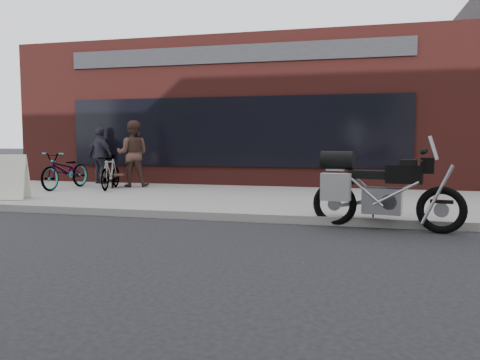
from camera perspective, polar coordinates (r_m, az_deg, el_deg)
name	(u,v)px	position (r m, az deg, el deg)	size (l,w,h in m)	color
ground	(191,296)	(4.60, -5.99, -13.89)	(120.00, 120.00, 0.00)	black
near_sidewalk	(290,198)	(11.28, 6.12, -2.23)	(44.00, 6.00, 0.15)	gray
storefront	(264,120)	(18.43, 2.90, 7.36)	(14.00, 10.07, 4.50)	#58201C
motorcycle	(376,189)	(8.05, 16.21, -1.04)	(2.43, 0.86, 1.55)	black
bicycle_front	(66,170)	(13.47, -20.46, 1.10)	(0.66, 1.89, 0.99)	gray
bicycle_rear	(111,172)	(12.96, -15.51, 0.92)	(0.43, 1.53, 0.92)	gray
sandwich_sign	(13,177)	(11.64, -25.99, 0.36)	(0.77, 0.74, 1.00)	white
cafe_table	(112,175)	(13.36, -15.31, 0.57)	(0.66, 0.66, 0.38)	black
cafe_patron_left	(133,154)	(13.50, -12.95, 3.14)	(0.90, 0.70, 1.86)	#492F27
cafe_patron_right	(100,155)	(14.73, -16.64, 2.89)	(1.00, 0.42, 1.70)	#31303D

